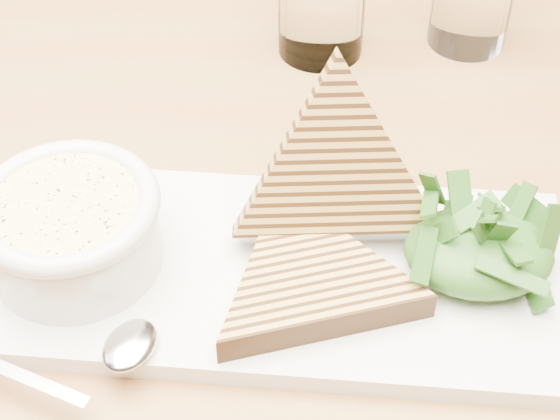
{
  "coord_description": "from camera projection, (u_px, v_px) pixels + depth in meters",
  "views": [
    {
      "loc": [
        0.21,
        -0.46,
        1.23
      ],
      "look_at": [
        0.21,
        -0.05,
        0.83
      ],
      "focal_mm": 55.0,
      "sensor_mm": 36.0,
      "label": 1
    }
  ],
  "objects": [
    {
      "name": "table_top",
      "position": [
        205.0,
        286.0,
        0.62
      ],
      "size": [
        1.22,
        0.83,
        0.04
      ],
      "primitive_type": "cube",
      "rotation": [
        0.0,
        0.0,
        0.03
      ],
      "color": "#905D31",
      "rests_on": "ground"
    },
    {
      "name": "salad_base",
      "position": [
        479.0,
        252.0,
        0.57
      ],
      "size": [
        0.1,
        0.08,
        0.04
      ],
      "primitive_type": "ellipsoid",
      "color": "#1B4C15",
      "rests_on": "platter"
    },
    {
      "name": "sandwich_lean",
      "position": [
        337.0,
        172.0,
        0.58
      ],
      "size": [
        0.17,
        0.16,
        0.19
      ],
      "primitive_type": null,
      "rotation": [
        1.16,
        0.0,
        0.03
      ],
      "color": "#B88F45",
      "rests_on": "sandwich_flat"
    },
    {
      "name": "spoon_handle",
      "position": [
        13.0,
        373.0,
        0.52
      ],
      "size": [
        0.1,
        0.05,
        0.0
      ],
      "primitive_type": "cube",
      "rotation": [
        0.0,
        0.0,
        -0.43
      ],
      "color": "silver",
      "rests_on": "platter"
    },
    {
      "name": "spoon_bowl",
      "position": [
        130.0,
        345.0,
        0.53
      ],
      "size": [
        0.05,
        0.05,
        0.01
      ],
      "primitive_type": "ellipsoid",
      "rotation": [
        0.0,
        0.0,
        -0.43
      ],
      "color": "silver",
      "rests_on": "platter"
    },
    {
      "name": "soup_bowl",
      "position": [
        74.0,
        237.0,
        0.58
      ],
      "size": [
        0.12,
        0.12,
        0.05
      ],
      "primitive_type": "cylinder",
      "color": "white",
      "rests_on": "platter"
    },
    {
      "name": "platter",
      "position": [
        280.0,
        273.0,
        0.59
      ],
      "size": [
        0.41,
        0.22,
        0.02
      ],
      "primitive_type": "cube",
      "rotation": [
        0.0,
        0.0,
        -0.1
      ],
      "color": "white",
      "rests_on": "table_top"
    },
    {
      "name": "soup",
      "position": [
        66.0,
        207.0,
        0.56
      ],
      "size": [
        0.1,
        0.1,
        0.01
      ],
      "primitive_type": "cylinder",
      "color": "beige",
      "rests_on": "soup_bowl"
    },
    {
      "name": "bowl_rim",
      "position": [
        66.0,
        205.0,
        0.56
      ],
      "size": [
        0.12,
        0.12,
        0.01
      ],
      "primitive_type": "torus",
      "color": "white",
      "rests_on": "soup_bowl"
    },
    {
      "name": "arugula_pile",
      "position": [
        481.0,
        244.0,
        0.57
      ],
      "size": [
        0.11,
        0.1,
        0.05
      ],
      "primitive_type": null,
      "color": "#30591B",
      "rests_on": "platter"
    },
    {
      "name": "sandwich_flat",
      "position": [
        310.0,
        281.0,
        0.57
      ],
      "size": [
        0.2,
        0.2,
        0.02
      ],
      "primitive_type": null,
      "rotation": [
        0.0,
        0.0,
        0.25
      ],
      "color": "#B88F45",
      "rests_on": "platter"
    }
  ]
}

